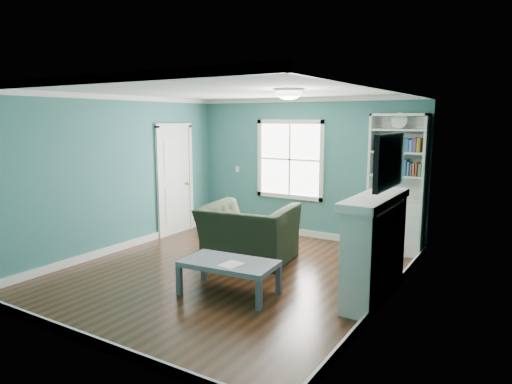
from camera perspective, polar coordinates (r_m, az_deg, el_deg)
The scene contains 13 objects.
floor at distance 6.75m, azimuth -3.43°, elevation -10.07°, with size 5.00×5.00×0.00m, color black.
room_walls at distance 6.40m, azimuth -3.57°, elevation 3.42°, with size 5.00×5.00×5.00m.
trim at distance 6.44m, azimuth -3.54°, elevation 0.37°, with size 4.50×5.00×2.60m.
window at distance 8.69m, azimuth 4.26°, elevation 4.07°, with size 1.40×0.06×1.50m.
bookshelf at distance 7.86m, azimuth 17.12°, elevation -0.74°, with size 0.90×0.35×2.31m.
fireplace at distance 5.86m, azimuth 14.74°, elevation -6.85°, with size 0.44×1.58×1.30m.
tv at distance 5.63m, azimuth 16.37°, elevation 3.73°, with size 0.06×1.10×0.65m, color black.
door at distance 8.92m, azimuth -10.08°, elevation 1.65°, with size 0.12×0.98×2.17m.
ceiling_fixture at distance 5.99m, azimuth 4.13°, elevation 12.28°, with size 0.38×0.38×0.15m.
light_switch at distance 9.32m, azimuth -2.34°, elevation 2.89°, with size 0.08×0.01×0.12m, color white.
recliner at distance 7.13m, azimuth -0.94°, elevation -4.02°, with size 1.36×0.88×1.19m, color black.
coffee_table at distance 5.87m, azimuth -3.39°, elevation -9.14°, with size 1.25×0.76×0.43m.
paper_sheet at distance 5.72m, azimuth -3.13°, elevation -9.02°, with size 0.23×0.29×0.00m, color white.
Camera 1 is at (3.66, -5.21, 2.23)m, focal length 32.00 mm.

